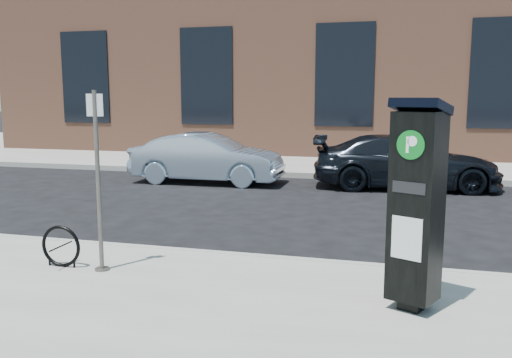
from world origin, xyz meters
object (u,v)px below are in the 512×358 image
(parking_kiosk, at_px, (416,204))
(car_silver, at_px, (207,158))
(sign_pole, at_px, (98,183))
(car_dark, at_px, (405,162))
(bike_rack, at_px, (61,246))

(parking_kiosk, distance_m, car_silver, 9.51)
(sign_pole, relative_size, car_dark, 0.49)
(parking_kiosk, relative_size, car_dark, 0.47)
(parking_kiosk, distance_m, sign_pole, 3.74)
(sign_pole, distance_m, bike_rack, 1.02)
(parking_kiosk, height_order, sign_pole, sign_pole)
(bike_rack, bearing_deg, sign_pole, 0.09)
(parking_kiosk, relative_size, bike_rack, 3.94)
(bike_rack, relative_size, car_dark, 0.12)
(car_dark, bearing_deg, sign_pole, 149.84)
(bike_rack, distance_m, car_dark, 9.23)
(parking_kiosk, xyz_separation_m, car_silver, (-5.15, 7.97, -0.59))
(bike_rack, xyz_separation_m, car_silver, (-0.84, 7.70, 0.24))
(bike_rack, relative_size, car_silver, 0.14)
(parking_kiosk, distance_m, bike_rack, 4.39)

